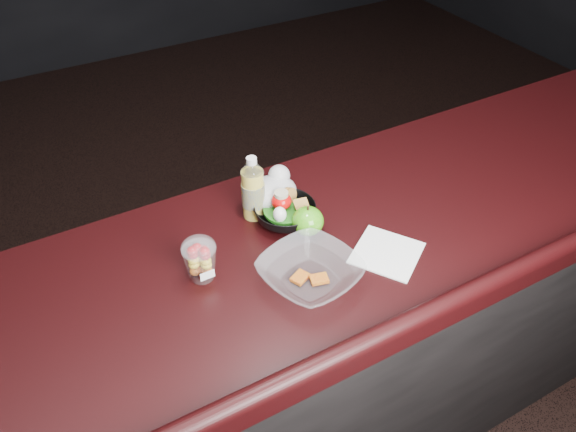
# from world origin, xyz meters

# --- Properties ---
(counter) EXTENTS (4.06, 0.71, 1.02)m
(counter) POSITION_xyz_m (0.00, 0.30, 0.51)
(counter) COLOR black
(counter) RESTS_ON ground
(lemonade_bottle) EXTENTS (0.06, 0.06, 0.19)m
(lemonade_bottle) POSITION_xyz_m (-0.07, 0.47, 1.10)
(lemonade_bottle) COLOR yellow
(lemonade_bottle) RESTS_ON counter
(fruit_cup) EXTENTS (0.09, 0.09, 0.12)m
(fruit_cup) POSITION_xyz_m (-0.29, 0.32, 1.08)
(fruit_cup) COLOR white
(fruit_cup) RESTS_ON counter
(green_apple) EXTENTS (0.09, 0.09, 0.09)m
(green_apple) POSITION_xyz_m (0.02, 0.33, 1.06)
(green_apple) COLOR #2B9110
(green_apple) RESTS_ON counter
(plastic_bag) EXTENTS (0.15, 0.12, 0.11)m
(plastic_bag) POSITION_xyz_m (-0.01, 0.49, 1.07)
(plastic_bag) COLOR silver
(plastic_bag) RESTS_ON counter
(snack_bowl) EXTENTS (0.20, 0.20, 0.09)m
(snack_bowl) POSITION_xyz_m (-0.01, 0.40, 1.05)
(snack_bowl) COLOR black
(snack_bowl) RESTS_ON counter
(takeout_bowl) EXTENTS (0.28, 0.28, 0.06)m
(takeout_bowl) POSITION_xyz_m (-0.07, 0.18, 1.05)
(takeout_bowl) COLOR silver
(takeout_bowl) RESTS_ON counter
(paper_napkin) EXTENTS (0.22, 0.22, 0.00)m
(paper_napkin) POSITION_xyz_m (0.16, 0.16, 1.02)
(paper_napkin) COLOR white
(paper_napkin) RESTS_ON counter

